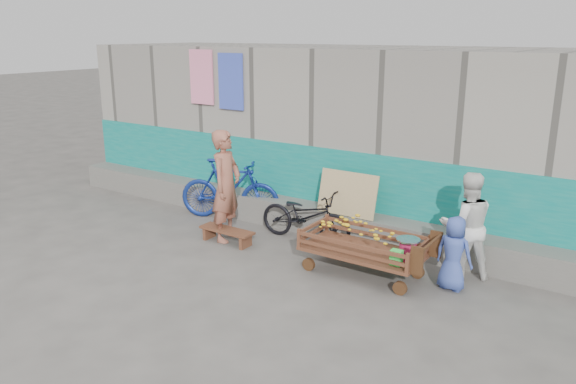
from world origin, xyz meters
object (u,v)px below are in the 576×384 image
Objects in this scene: woman at (466,225)px; child at (454,253)px; banana_cart at (361,239)px; vendor_man at (226,186)px; bicycle_dark at (306,216)px; bicycle_blue at (230,190)px; bench at (227,233)px.

child is at bearing 56.49° from woman.
banana_cart is at bearing -2.91° from woman.
woman is at bearing -90.02° from vendor_man.
bicycle_dark is at bearing -32.90° from woman.
bicycle_blue is (-3.04, 0.85, 0.03)m from banana_cart.
woman is (3.53, 0.83, 0.57)m from bench.
child reaches higher than banana_cart.
banana_cart is 1.01× the size of vendor_man.
bicycle_blue is (-4.25, 0.60, 0.05)m from child.
banana_cart is at bearing -125.99° from bicycle_blue.
vendor_man is 1.36m from bicycle_dark.
banana_cart is 1.23m from child.
bench is at bearing -163.49° from bicycle_blue.
child reaches higher than bicycle_dark.
vendor_man reaches higher than woman.
bicycle_dark reaches higher than banana_cart.
woman reaches higher than banana_cart.
woman is 0.93× the size of bicycle_dark.
bench is 3.56m from child.
woman is at bearing 13.17° from bench.
bicycle_dark is (0.98, 0.80, 0.25)m from bench.
bicycle_blue is (-0.72, 0.96, 0.38)m from bench.
bicycle_blue reaches higher than bicycle_dark.
vendor_man reaches higher than bench.
child is at bearing -97.29° from vendor_man.
bench is 3.67m from woman.
bicycle_dark is at bearing -4.06° from child.
vendor_man is 1.07m from bicycle_blue.
vendor_man is (-0.11, 0.15, 0.73)m from bench.
banana_cart reaches higher than bench.
bicycle_dark is (1.09, 0.65, -0.48)m from vendor_man.
bench is 0.52× the size of vendor_man.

